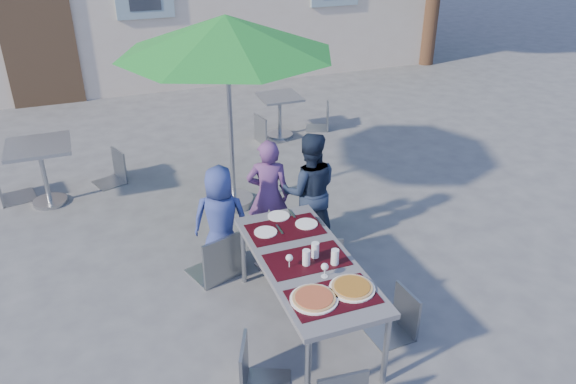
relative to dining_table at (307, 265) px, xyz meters
name	(u,v)px	position (x,y,z in m)	size (l,w,h in m)	color
ground	(277,320)	(-0.22, 0.18, -0.70)	(90.00, 90.00, 0.00)	#4C4C4F
dining_table	(307,265)	(0.00, 0.00, 0.00)	(0.80, 1.85, 0.76)	#454549
pizza_near_left	(314,298)	(-0.16, -0.53, 0.07)	(0.39, 0.39, 0.03)	white
pizza_near_right	(352,287)	(0.19, -0.52, 0.07)	(0.38, 0.38, 0.03)	white
glassware	(316,257)	(0.05, -0.08, 0.13)	(0.45, 0.36, 0.15)	silver
place_settings	(284,224)	(0.02, 0.64, 0.06)	(0.68, 0.46, 0.01)	white
child_0	(221,220)	(-0.48, 1.18, -0.09)	(0.59, 0.38, 1.21)	navy
child_1	(268,195)	(0.13, 1.43, -0.04)	(0.48, 0.31, 1.31)	#5B346B
child_2	(309,191)	(0.57, 1.32, -0.01)	(0.67, 0.38, 1.37)	#1A2439
chair_0	(215,230)	(-0.58, 1.03, -0.10)	(0.57, 0.57, 1.01)	gray
chair_1	(282,232)	(0.09, 0.89, -0.19)	(0.45, 0.45, 0.87)	gray
chair_2	(324,231)	(0.51, 0.76, -0.19)	(0.49, 0.49, 0.87)	gray
chair_3	(254,341)	(-0.66, -0.54, -0.20)	(0.50, 0.50, 0.86)	gray
chair_4	(401,290)	(0.76, -0.37, -0.21)	(0.40, 0.40, 0.84)	gray
chair_5	(349,380)	(-0.17, -1.20, -0.16)	(0.44, 0.44, 0.91)	gray
patio_umbrella	(226,36)	(0.02, 2.52, 1.49)	(2.57, 2.57, 2.43)	#ABADB3
cafe_table_0	(41,161)	(-2.25, 3.41, -0.09)	(0.78, 0.78, 0.83)	#ABADB3
bg_chair_l_0	(0,162)	(-2.75, 3.70, -0.14)	(0.50, 0.50, 0.96)	gray
bg_chair_r_0	(110,149)	(-1.38, 3.77, -0.20)	(0.50, 0.49, 0.86)	gray
cafe_table_1	(280,110)	(1.40, 4.56, -0.24)	(0.65, 0.65, 0.70)	#ABADB3
bg_chair_l_1	(265,113)	(1.09, 4.39, -0.19)	(0.46, 0.45, 0.87)	gray
bg_chair_r_1	(323,101)	(2.20, 4.62, -0.20)	(0.50, 0.50, 0.85)	gray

